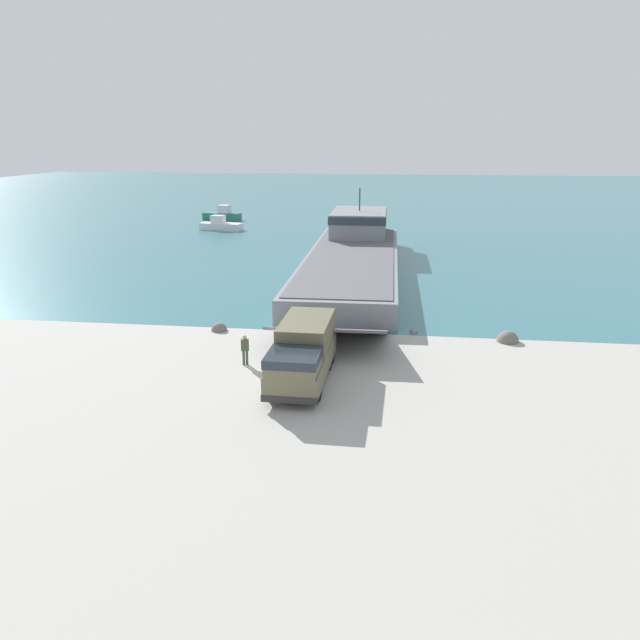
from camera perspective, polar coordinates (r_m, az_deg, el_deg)
ground_plane at (r=35.00m, az=-2.89°, el=-4.00°), size 240.00×240.00×0.00m
water_surface at (r=129.10m, az=4.99°, el=10.92°), size 240.00×180.00×0.01m
landing_craft at (r=60.00m, az=3.11°, el=6.20°), size 8.86×40.74×6.93m
military_truck at (r=32.10m, az=-1.59°, el=-2.97°), size 2.68×7.67×2.97m
soldier_on_ramp at (r=34.71m, az=-6.87°, el=-2.54°), size 0.49×0.35×1.72m
moored_boat_a at (r=97.32m, az=-8.91°, el=9.46°), size 6.02×3.11×2.29m
moored_boat_b at (r=86.99m, az=-9.08°, el=8.57°), size 5.97×2.78×1.96m
shoreline_rock_a at (r=40.91m, az=8.57°, el=-1.12°), size 0.56×0.56×0.56m
shoreline_rock_b at (r=41.39m, az=-9.20°, el=-0.95°), size 1.05×1.05×1.05m
shoreline_rock_c at (r=40.39m, az=16.77°, el=-1.89°), size 1.35×1.35×1.35m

